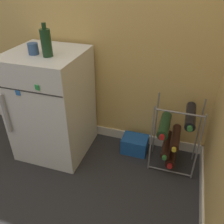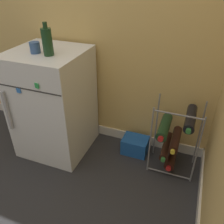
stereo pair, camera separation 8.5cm
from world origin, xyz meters
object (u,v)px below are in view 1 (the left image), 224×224
object	(u,v)px
mini_fridge	(52,105)
wine_rack	(173,135)
fridge_top_cup	(33,49)
fridge_top_bottle	(46,42)
soda_box	(135,144)

from	to	relation	value
mini_fridge	wine_rack	xyz separation A→B (m)	(1.00, 0.08, -0.15)
mini_fridge	fridge_top_cup	size ratio (longest dim) A/B	11.49
fridge_top_bottle	fridge_top_cup	bearing A→B (deg)	175.49
soda_box	fridge_top_cup	bearing A→B (deg)	-162.90
mini_fridge	soda_box	size ratio (longest dim) A/B	4.06
wine_rack	soda_box	bearing A→B (deg)	167.16
mini_fridge	fridge_top_bottle	xyz separation A→B (m)	(0.08, -0.08, 0.54)
mini_fridge	fridge_top_bottle	distance (m)	0.55
wine_rack	soda_box	size ratio (longest dim) A/B	2.70
soda_box	fridge_top_cup	xyz separation A→B (m)	(-0.72, -0.22, 0.86)
wine_rack	fridge_top_cup	bearing A→B (deg)	-171.75
fridge_top_bottle	mini_fridge	bearing A→B (deg)	136.30
soda_box	fridge_top_bottle	size ratio (longest dim) A/B	0.99
soda_box	fridge_top_cup	world-z (taller)	fridge_top_cup
fridge_top_bottle	wine_rack	bearing A→B (deg)	9.87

